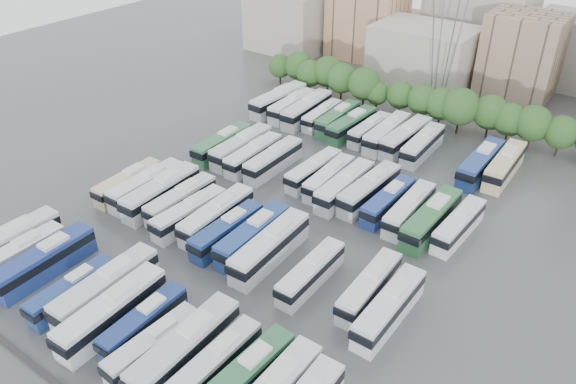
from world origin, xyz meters
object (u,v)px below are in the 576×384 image
Objects in this scene: bus_r1_s1 at (147,185)px; bus_r2_s9 at (369,189)px; bus_r2_s8 at (345,186)px; bus_r3_s8 at (405,137)px; bus_r0_s10 at (216,362)px; bus_r0_s0 at (9,243)px; bus_r1_s6 at (227,231)px; bus_r3_s12 at (481,163)px; bus_r0_s9 at (185,348)px; bus_r2_s4 at (273,160)px; bus_r3_s2 at (307,109)px; bus_r3_s7 at (387,133)px; bus_r0_s1 at (19,256)px; bus_r1_s8 at (270,247)px; bus_r1_s3 at (181,200)px; bus_r3_s13 at (505,165)px; bus_r0_s2 at (45,261)px; bus_r3_s3 at (322,115)px; bus_r3_s4 at (338,119)px; bus_r1_s12 at (370,287)px; bus_r2_s12 at (431,218)px; bus_r0_s5 at (106,288)px; bus_r0_s6 at (112,312)px; bus_r0_s7 at (144,322)px; bus_r0_s8 at (153,345)px; bus_r2_s7 at (329,178)px; bus_r3_s1 at (292,106)px; bus_r1_s10 at (311,273)px; bus_r1_s13 at (389,308)px; bus_r1_s2 at (161,192)px; bus_r1_s4 at (190,213)px; bus_r2_s6 at (314,170)px; bus_r3_s6 at (370,130)px; bus_r2_s10 at (388,201)px; bus_r2_s11 at (409,209)px; bus_r2_s2 at (241,147)px; bus_r3_s0 at (279,100)px; bus_r0_s11 at (245,377)px; bus_r1_s7 at (253,235)px; bus_r1_s5 at (217,216)px.

bus_r2_s9 reaches higher than bus_r1_s1.
bus_r3_s8 is (0.09, 19.19, 0.08)m from bus_r2_s8.
bus_r0_s0 is at bearing -177.12° from bus_r0_s10.
bus_r1_s6 is 41.02m from bus_r3_s12.
bus_r0_s9 reaches higher than bus_r2_s4.
bus_r2_s8 is 0.93× the size of bus_r3_s2.
bus_r3_s7 is at bearing 177.08° from bus_r3_s12.
bus_r0_s1 is at bearing -111.19° from bus_r3_s7.
bus_r1_s3 is at bearing 173.05° from bus_r1_s8.
bus_r3_s13 reaches higher than bus_r2_s4.
bus_r0_s9 is 1.07× the size of bus_r2_s8.
bus_r0_s2 is 1.19× the size of bus_r3_s3.
bus_r3_s4 is (-13.08, 19.15, -0.10)m from bus_r2_s8.
bus_r1_s12 is 0.88× the size of bus_r2_s12.
bus_r0_s2 is (6.61, 0.58, -0.04)m from bus_r0_s0.
bus_r3_s12 is at bearing 63.80° from bus_r0_s5.
bus_r0_s6 is 1.12× the size of bus_r3_s4.
bus_r0_s8 is (3.17, -1.60, 0.01)m from bus_r0_s7.
bus_r2_s7 is 0.93× the size of bus_r3_s1.
bus_r1_s3 reaches higher than bus_r1_s10.
bus_r2_s7 is 18.63m from bus_r3_s8.
bus_r2_s7 is at bearing 135.92° from bus_r1_s13.
bus_r1_s6 is at bearing -7.75° from bus_r1_s2.
bus_r3_s2 is at bearing 102.60° from bus_r1_s4.
bus_r3_s2 is at bearing -2.01° from bus_r3_s1.
bus_r2_s6 reaches higher than bus_r1_s10.
bus_r3_s12 reaches higher than bus_r3_s3.
bus_r0_s1 is at bearing -105.36° from bus_r3_s6.
bus_r1_s8 is at bearing -108.55° from bus_r2_s10.
bus_r3_s7 is (-13.19, 18.68, 0.15)m from bus_r2_s11.
bus_r2_s2 is 1.08× the size of bus_r2_s11.
bus_r0_s9 is 36.42m from bus_r2_s9.
bus_r1_s8 is 0.98× the size of bus_r3_s0.
bus_r1_s10 is 43.91m from bus_r3_s3.
bus_r2_s8 reaches higher than bus_r2_s6.
bus_r1_s1 reaches higher than bus_r2_s11.
bus_r0_s5 is at bearing -78.28° from bus_r3_s1.
bus_r2_s12 is (10.13, -1.67, 0.05)m from bus_r2_s9.
bus_r2_s4 is at bearing 126.55° from bus_r0_s11.
bus_r1_s13 is 0.94× the size of bus_r3_s13.
bus_r2_s12 reaches higher than bus_r2_s10.
bus_r0_s10 is at bearing -62.57° from bus_r1_s7.
bus_r1_s5 is 1.10× the size of bus_r2_s10.
bus_r3_s8 reaches higher than bus_r0_s1.
bus_r1_s7 is 1.04× the size of bus_r2_s4.
bus_r2_s11 reaches higher than bus_r0_s1.
bus_r0_s6 is 1.12× the size of bus_r0_s11.
bus_r0_s6 is at bearing -75.43° from bus_r3_s1.
bus_r1_s1 is at bearing -177.58° from bus_r1_s3.
bus_r0_s5 is at bearing -82.31° from bus_r3_s2.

